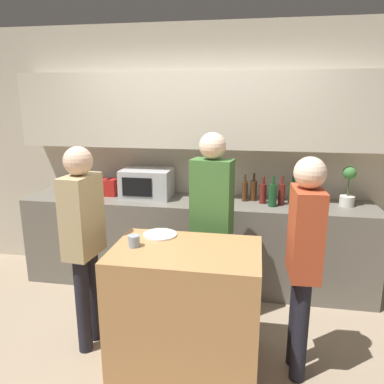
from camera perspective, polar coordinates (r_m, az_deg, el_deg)
The scene contains 20 objects.
ground_plane at distance 3.06m, azimuth -4.25°, elevation -25.39°, with size 14.00×14.00×0.00m, color gray.
back_wall at distance 4.01m, azimuth 1.17°, elevation 8.26°, with size 6.40×0.40×2.70m.
back_counter at distance 4.01m, azimuth 0.50°, elevation -7.64°, with size 3.60×0.62×0.92m.
kitchen_island at distance 2.86m, azimuth -0.90°, elevation -17.16°, with size 1.05×0.69×0.92m.
microwave at distance 4.00m, azimuth -6.87°, elevation 1.34°, with size 0.52×0.39×0.30m.
toaster at distance 4.17m, azimuth -13.06°, elevation 0.77°, with size 0.26×0.16×0.18m.
potted_plant at distance 3.92m, azimuth 22.72°, elevation 0.81°, with size 0.14×0.14×0.40m.
bottle_0 at distance 3.86m, azimuth 8.04°, elevation 0.17°, with size 0.06×0.06×0.28m.
bottle_1 at distance 3.89m, azimuth 9.37°, elevation 0.29°, with size 0.07×0.07×0.29m.
bottle_2 at distance 3.80m, azimuth 10.76°, elevation -0.17°, with size 0.07×0.07×0.27m.
bottle_3 at distance 3.71m, azimuth 12.20°, elevation -0.41°, with size 0.08×0.08×0.30m.
bottle_4 at distance 3.79m, azimuth 13.49°, elevation -0.24°, with size 0.07×0.07×0.29m.
bottle_5 at distance 3.90m, azimuth 15.10°, elevation -0.05°, with size 0.09×0.09×0.27m.
bottle_6 at distance 3.87m, azimuth 16.36°, elevation 0.07°, with size 0.07×0.07×0.33m.
bottle_7 at distance 3.88m, azimuth 17.75°, elevation -0.58°, with size 0.07×0.07×0.23m.
plate_on_island at distance 2.91m, azimuth -4.90°, elevation -6.48°, with size 0.26×0.26×0.01m.
cup_0 at distance 2.71m, azimuth -8.84°, elevation -7.39°, with size 0.08×0.08×0.08m.
person_left at distance 2.96m, azimuth -16.22°, elevation -6.03°, with size 0.22×0.36×1.61m.
person_center at distance 2.67m, azimuth 16.68°, elevation -8.73°, with size 0.21×0.35×1.59m.
person_right at distance 3.17m, azimuth 3.02°, elevation -3.21°, with size 0.37×0.25×1.68m.
Camera 1 is at (0.61, -2.29, 1.95)m, focal length 35.00 mm.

